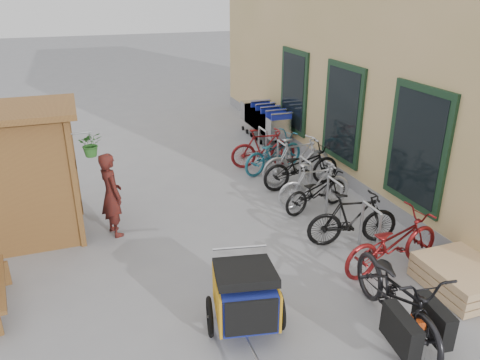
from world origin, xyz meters
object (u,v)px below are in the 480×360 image
object	(u,v)px
pallet_stack	(462,277)
bike_7	(263,148)
shopping_carts	(264,118)
bike_2	(316,191)
person_kiosk	(111,195)
cargo_bike	(398,295)
bike_1	(353,219)
bike_5	(297,160)
child_trailer	(245,294)
bike_6	(273,153)
bike_0	(392,242)
bike_4	(301,166)
kiosk	(11,158)
bike_3	(314,185)

from	to	relation	value
pallet_stack	bike_7	size ratio (longest dim) A/B	0.73
shopping_carts	bike_2	distance (m)	4.72
person_kiosk	bike_7	bearing A→B (deg)	-77.59
cargo_bike	bike_1	xyz separation A→B (m)	(0.68, 2.14, -0.06)
bike_5	child_trailer	bearing A→B (deg)	139.60
pallet_stack	cargo_bike	size ratio (longest dim) A/B	0.55
person_kiosk	bike_7	distance (m)	4.49
child_trailer	bike_6	distance (m)	5.80
bike_0	bike_5	distance (m)	3.78
bike_4	bike_6	distance (m)	1.13
child_trailer	bike_4	world-z (taller)	same
child_trailer	bike_4	bearing A→B (deg)	66.16
person_kiosk	bike_1	world-z (taller)	person_kiosk
bike_4	shopping_carts	bearing A→B (deg)	-11.45
shopping_carts	person_kiosk	xyz separation A→B (m)	(-4.73, -4.30, 0.13)
person_kiosk	bike_6	distance (m)	4.45
kiosk	bike_5	distance (m)	5.90
bike_0	bike_2	size ratio (longest dim) A/B	1.19
shopping_carts	child_trailer	xyz separation A→B (m)	(-3.37, -7.54, -0.10)
cargo_bike	person_kiosk	world-z (taller)	person_kiosk
bike_1	child_trailer	bearing A→B (deg)	131.24
child_trailer	bike_5	bearing A→B (deg)	67.65
bike_3	bike_7	xyz separation A→B (m)	(-0.12, 2.46, 0.02)
shopping_carts	child_trailer	size ratio (longest dim) A/B	1.43
bike_4	bike_7	xyz separation A→B (m)	(-0.32, 1.46, 0.01)
pallet_stack	child_trailer	distance (m)	3.39
kiosk	bike_7	bearing A→B (deg)	19.36
shopping_carts	bike_0	size ratio (longest dim) A/B	1.33
bike_0	bike_2	bearing A→B (deg)	-5.17
cargo_bike	bike_6	size ratio (longest dim) A/B	1.21
pallet_stack	bike_5	bearing A→B (deg)	96.29
person_kiosk	bike_6	world-z (taller)	person_kiosk
child_trailer	kiosk	bearing A→B (deg)	140.11
child_trailer	bike_4	size ratio (longest dim) A/B	0.93
person_kiosk	pallet_stack	bearing A→B (deg)	-144.49
bike_3	bike_5	distance (m)	1.30
kiosk	bike_2	world-z (taller)	kiosk
person_kiosk	child_trailer	bearing A→B (deg)	-175.07
shopping_carts	bike_2	bearing A→B (deg)	-99.38
bike_1	bike_2	world-z (taller)	bike_1
pallet_stack	bike_5	size ratio (longest dim) A/B	0.66
kiosk	bike_5	bearing A→B (deg)	7.15
bike_6	child_trailer	bearing A→B (deg)	133.77
pallet_stack	shopping_carts	distance (m)	7.83
child_trailer	bike_2	xyz separation A→B (m)	(2.60, 2.89, -0.14)
bike_1	bike_5	size ratio (longest dim) A/B	0.90
shopping_carts	bike_2	world-z (taller)	shopping_carts
bike_0	pallet_stack	bearing A→B (deg)	-147.94
child_trailer	person_kiosk	size ratio (longest dim) A/B	1.11
child_trailer	bike_3	world-z (taller)	child_trailer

